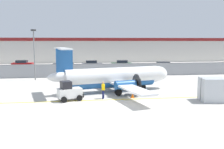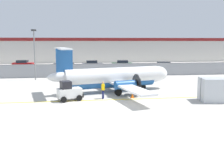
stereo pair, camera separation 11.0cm
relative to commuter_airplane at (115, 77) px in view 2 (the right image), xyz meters
The scene contains 16 objects.
ground_plane 4.38m from the commuter_airplane, 104.64° to the right, with size 140.00×140.00×0.01m.
perimeter_fence 12.11m from the commuter_airplane, 94.88° to the left, with size 98.00×0.10×2.10m.
parking_lot_strip 23.63m from the commuter_airplane, 92.50° to the left, with size 98.00×17.00×0.12m.
background_building 42.09m from the commuter_airplane, 91.40° to the left, with size 91.00×8.10×6.50m.
commuter_airplane is the anchor object (origin of this frame).
baggage_tug 6.24m from the commuter_airplane, 143.32° to the right, with size 2.56×1.98×1.88m.
ground_crew_worker 3.80m from the commuter_airplane, 116.99° to the right, with size 0.44×0.54×1.70m.
cargo_container 10.24m from the commuter_airplane, 33.99° to the right, with size 2.68×2.34×2.20m.
traffic_cone_near_left 3.80m from the commuter_airplane, 69.75° to the right, with size 0.36×0.36×0.64m.
traffic_cone_near_right 5.93m from the commuter_airplane, 152.85° to the left, with size 0.36×0.36×0.64m.
parked_car_0 31.09m from the commuter_airplane, 120.26° to the left, with size 4.31×2.24×1.58m.
parked_car_1 26.72m from the commuter_airplane, 105.69° to the left, with size 4.37×2.38×1.58m.
parked_car_2 24.36m from the commuter_airplane, 93.03° to the left, with size 4.22×2.04×1.58m.
parked_car_3 24.31m from the commuter_airplane, 78.46° to the left, with size 4.34×2.32×1.58m.
parked_car_4 22.86m from the commuter_airplane, 57.19° to the left, with size 4.27×2.14×1.58m.
apron_light_pole 14.41m from the commuter_airplane, 136.58° to the left, with size 0.70×0.30×7.27m.
Camera 2 is at (-2.92, -21.26, 5.58)m, focal length 40.00 mm.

